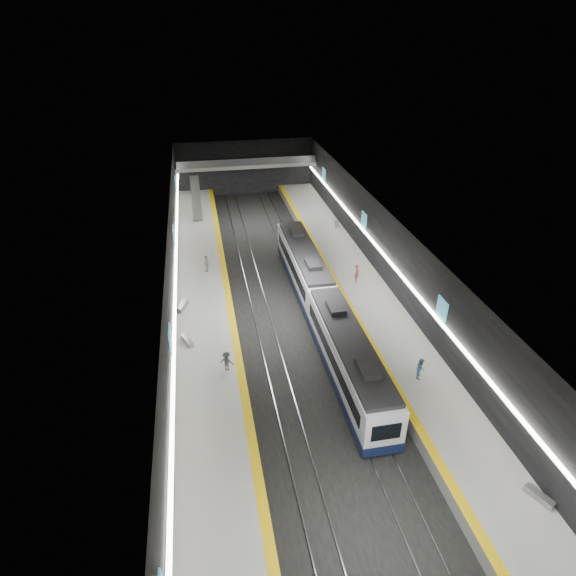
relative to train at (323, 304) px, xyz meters
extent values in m
plane|color=black|center=(-2.50, 1.58, -2.20)|extent=(70.00, 70.00, 0.00)
cube|color=beige|center=(-2.50, 1.58, 5.80)|extent=(20.00, 70.00, 0.04)
cube|color=black|center=(-12.50, 1.58, 1.80)|extent=(0.04, 70.00, 8.00)
cube|color=black|center=(7.50, 1.58, 1.80)|extent=(0.04, 70.00, 8.00)
cube|color=black|center=(-2.50, 36.58, 1.80)|extent=(20.00, 0.04, 8.00)
cube|color=slate|center=(-10.00, 1.58, -1.70)|extent=(5.00, 70.00, 1.00)
cube|color=#A4A49F|center=(-10.00, 1.58, -1.19)|extent=(5.00, 70.00, 0.02)
cube|color=yellow|center=(-7.80, 1.58, -1.18)|extent=(0.60, 70.00, 0.02)
cube|color=slate|center=(5.00, 1.58, -1.70)|extent=(5.00, 70.00, 1.00)
cube|color=#A4A49F|center=(5.00, 1.58, -1.19)|extent=(5.00, 70.00, 0.02)
cube|color=yellow|center=(2.80, 1.58, -1.18)|extent=(0.60, 70.00, 0.02)
cube|color=gray|center=(-5.72, 1.58, -2.14)|extent=(0.08, 70.00, 0.12)
cube|color=gray|center=(-4.28, 1.58, -2.14)|extent=(0.08, 70.00, 0.12)
cube|color=gray|center=(-0.72, 1.58, -2.14)|extent=(0.08, 70.00, 0.12)
cube|color=gray|center=(0.72, 1.58, -2.14)|extent=(0.08, 70.00, 0.12)
cube|color=#101A3C|center=(0.00, -7.50, -1.45)|extent=(2.65, 15.00, 0.80)
cube|color=white|center=(0.00, -7.50, 0.20)|extent=(2.65, 15.00, 2.50)
cube|color=black|center=(0.00, -7.50, 1.60)|extent=(2.44, 14.25, 0.30)
cube|color=black|center=(0.00, -7.50, 0.25)|extent=(2.69, 13.20, 1.00)
cube|color=black|center=(0.00, -15.02, 0.15)|extent=(1.85, 0.05, 1.20)
cube|color=#101A3C|center=(0.00, 7.50, -1.45)|extent=(2.65, 15.00, 0.80)
cube|color=white|center=(0.00, 7.50, 0.20)|extent=(2.65, 15.00, 2.50)
cube|color=black|center=(0.00, 7.50, 1.60)|extent=(2.44, 14.25, 0.30)
cube|color=black|center=(0.00, 7.50, 0.25)|extent=(2.69, 13.20, 1.00)
cube|color=black|center=(0.00, -0.02, 0.15)|extent=(1.85, 0.05, 1.20)
cube|color=#3F9CBD|center=(-12.42, -6.42, 2.30)|extent=(0.10, 1.50, 2.20)
cube|color=#3F9CBD|center=(-12.42, 11.58, 2.30)|extent=(0.10, 1.50, 2.20)
cube|color=#3F9CBD|center=(-12.42, 28.58, 2.30)|extent=(0.10, 1.50, 2.20)
cube|color=#3F9CBD|center=(7.42, -6.42, 2.30)|extent=(0.10, 1.50, 2.20)
cube|color=#3F9CBD|center=(7.42, 11.58, 2.30)|extent=(0.10, 1.50, 2.20)
cube|color=#3F9CBD|center=(7.42, 28.58, 2.30)|extent=(0.10, 1.50, 2.20)
cube|color=white|center=(-12.30, 1.58, 1.60)|extent=(0.25, 68.60, 0.12)
cube|color=white|center=(7.30, 1.58, 1.60)|extent=(0.25, 68.60, 0.12)
cube|color=gray|center=(-2.50, 34.58, 2.80)|extent=(20.00, 3.00, 0.50)
cube|color=#47474C|center=(-2.50, 33.13, 3.55)|extent=(19.60, 0.08, 1.00)
cube|color=#99999E|center=(-10.00, 27.58, 0.70)|extent=(1.20, 7.50, 3.92)
cube|color=#99999E|center=(-11.61, -1.81, -1.00)|extent=(1.02, 1.67, 0.40)
cube|color=#99999E|center=(-12.00, 3.53, -0.97)|extent=(1.17, 1.93, 0.46)
cube|color=#99999E|center=(7.00, -19.92, -1.00)|extent=(1.08, 1.68, 0.40)
cube|color=#99999E|center=(6.82, 19.41, -1.00)|extent=(0.79, 1.65, 0.39)
imported|color=#B34254|center=(4.81, 5.30, -0.28)|extent=(0.66, 0.79, 1.84)
imported|color=#5190B0|center=(4.88, -9.27, -0.37)|extent=(0.94, 1.01, 1.66)
imported|color=beige|center=(-9.49, 10.25, -0.31)|extent=(0.65, 1.11, 1.78)
imported|color=#42424A|center=(-8.74, -5.83, -0.40)|extent=(1.18, 0.96, 1.60)
camera|label=1|loc=(-9.60, -34.00, 21.77)|focal=30.00mm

